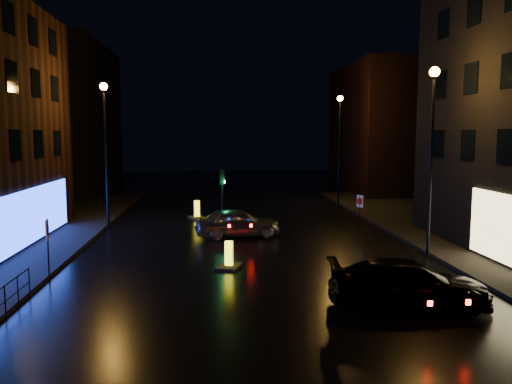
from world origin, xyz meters
TOP-DOWN VIEW (x-y plane):
  - ground at (0.00, 0.00)m, footprint 120.00×120.00m
  - building_far_left at (-16.00, 35.00)m, footprint 8.00×16.00m
  - building_far_right at (15.00, 32.00)m, footprint 8.00×14.00m
  - street_lamp_lfar at (-7.80, 14.00)m, footprint 0.44×0.44m
  - street_lamp_rnear at (7.80, 6.00)m, footprint 0.44×0.44m
  - street_lamp_rfar at (7.80, 22.00)m, footprint 0.44×0.44m
  - traffic_signal at (-1.20, 14.00)m, footprint 1.40×2.40m
  - silver_hatchback at (-0.44, 11.29)m, footprint 4.74×2.37m
  - dark_sedan at (4.47, -0.11)m, footprint 5.32×2.67m
  - bollard_near at (-1.11, 5.06)m, footprint 1.23×1.49m
  - bollard_far at (-2.80, 17.34)m, footprint 1.34×1.59m
  - road_sign_left at (-7.90, 3.74)m, footprint 0.16×0.56m
  - road_sign_right at (6.50, 12.08)m, footprint 0.25×0.48m

SIDE VIEW (x-z plane):
  - ground at x=0.00m, z-range 0.00..0.00m
  - bollard_near at x=-1.11m, z-range -0.31..0.80m
  - bollard_far at x=-2.80m, z-range -0.33..0.85m
  - traffic_signal at x=-1.20m, z-range -1.22..2.23m
  - dark_sedan at x=4.47m, z-range 0.00..1.48m
  - silver_hatchback at x=-0.44m, z-range 0.00..1.55m
  - road_sign_right at x=6.50m, z-range 0.52..2.61m
  - road_sign_left at x=-7.90m, z-range 0.58..2.92m
  - street_lamp_lfar at x=-7.80m, z-range 1.38..9.75m
  - street_lamp_rnear at x=7.80m, z-range 1.38..9.75m
  - street_lamp_rfar at x=7.80m, z-range 1.38..9.75m
  - building_far_right at x=15.00m, z-range 0.00..12.00m
  - building_far_left at x=-16.00m, z-range 0.00..14.00m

